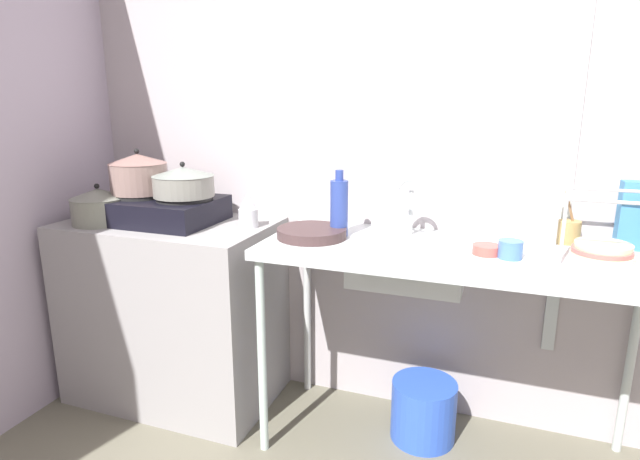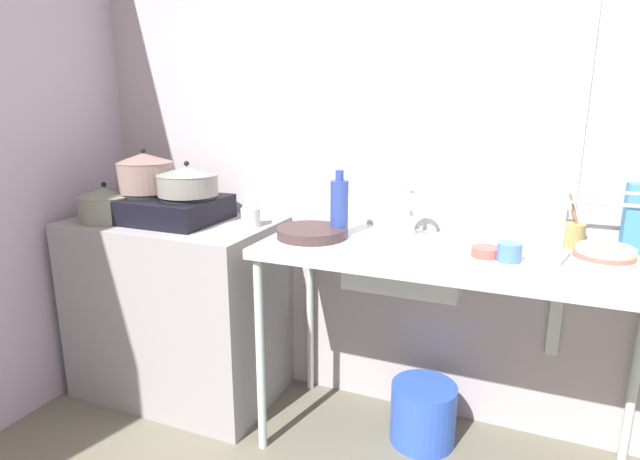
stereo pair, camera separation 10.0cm
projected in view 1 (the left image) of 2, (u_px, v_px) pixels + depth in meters
name	position (u px, v px, depth m)	size (l,w,h in m)	color
wall_back	(533.00, 128.00, 2.11)	(5.03, 0.10, 2.69)	#A89EA1
wall_metal_strip	(577.00, 94.00, 1.97)	(0.05, 0.01, 2.15)	#B7C0BF
counter_concrete	(174.00, 310.00, 2.54)	(0.98, 0.59, 0.90)	gray
counter_sink	(452.00, 266.00, 2.01)	(1.50, 0.59, 0.90)	#B7C0BF
stove	(163.00, 209.00, 2.42)	(0.52, 0.40, 0.13)	black
pot_on_left_burner	(139.00, 173.00, 2.42)	(0.27, 0.27, 0.21)	#826860
pot_on_right_burner	(183.00, 181.00, 2.35)	(0.28, 0.28, 0.16)	gray
pot_beside_stove	(99.00, 206.00, 2.38)	(0.25, 0.25, 0.19)	slate
percolator	(248.00, 211.00, 2.32)	(0.09, 0.09, 0.16)	silver
sink_basin	(408.00, 265.00, 2.04)	(0.44, 0.31, 0.15)	#B7C0BF
faucet	(410.00, 197.00, 2.12)	(0.12, 0.07, 0.25)	#B7C0BF
frying_pan	(312.00, 233.00, 2.15)	(0.29, 0.29, 0.04)	#3F2C2C
dish_rack	(603.00, 252.00, 1.82)	(0.32, 0.27, 0.28)	#B8BBBC
cup_by_rack	(510.00, 249.00, 1.87)	(0.09, 0.09, 0.07)	#436DAF
small_bowl_on_drainboard	(487.00, 250.00, 1.92)	(0.10, 0.10, 0.04)	#AF4A41
bottle_by_sink	(339.00, 207.00, 2.16)	(0.08, 0.08, 0.28)	navy
utensil_jar	(569.00, 232.00, 2.05)	(0.09, 0.09, 0.22)	olive
bucket_on_floor	(423.00, 410.00, 2.26)	(0.28, 0.28, 0.27)	blue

